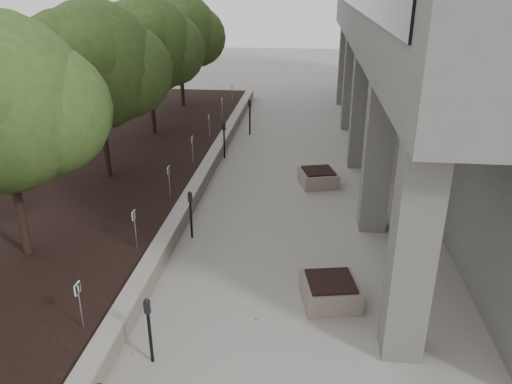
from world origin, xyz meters
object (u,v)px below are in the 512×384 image
at_px(crabapple_tree_4, 149,66).
at_px(parking_meter_3, 191,215).
at_px(crabapple_tree_5, 180,50).
at_px(parking_meter_4, 224,140).
at_px(planter_front, 330,291).
at_px(crabapple_tree_2, 6,141).
at_px(planter_back, 318,177).
at_px(crabapple_tree_3, 99,92).
at_px(parking_meter_2, 150,331).
at_px(parking_meter_5, 250,117).

xyz_separation_m(crabapple_tree_4, parking_meter_3, (3.45, -8.14, -2.46)).
distance_m(crabapple_tree_5, parking_meter_3, 13.81).
relative_size(parking_meter_3, parking_meter_4, 0.95).
height_order(crabapple_tree_4, planter_front, crabapple_tree_4).
bearing_deg(parking_meter_4, crabapple_tree_2, -91.27).
relative_size(crabapple_tree_5, planter_front, 4.80).
height_order(crabapple_tree_5, parking_meter_3, crabapple_tree_5).
xyz_separation_m(crabapple_tree_2, planter_back, (6.77, 5.93, -2.86)).
bearing_deg(crabapple_tree_2, crabapple_tree_3, 90.00).
relative_size(crabapple_tree_3, planter_front, 4.80).
height_order(parking_meter_2, parking_meter_5, parking_meter_5).
relative_size(parking_meter_2, planter_back, 1.17).
bearing_deg(parking_meter_2, planter_back, 61.53).
bearing_deg(crabapple_tree_4, parking_meter_2, -73.45).
xyz_separation_m(crabapple_tree_5, parking_meter_5, (3.84, -3.51, -2.34)).
bearing_deg(planter_front, parking_meter_3, 144.88).
distance_m(crabapple_tree_2, parking_meter_2, 5.31).
height_order(crabapple_tree_5, parking_meter_4, crabapple_tree_5).
relative_size(crabapple_tree_4, parking_meter_5, 3.47).
height_order(parking_meter_4, planter_front, parking_meter_4).
bearing_deg(parking_meter_2, crabapple_tree_4, 96.96).
height_order(parking_meter_3, parking_meter_4, parking_meter_4).
relative_size(parking_meter_3, planter_back, 1.16).
bearing_deg(planter_front, parking_meter_2, -145.96).
distance_m(crabapple_tree_3, parking_meter_2, 8.99).
bearing_deg(parking_meter_5, crabapple_tree_3, -115.27).
distance_m(parking_meter_2, parking_meter_5, 14.26).
bearing_deg(crabapple_tree_2, parking_meter_5, 71.53).
relative_size(crabapple_tree_2, crabapple_tree_5, 1.00).
xyz_separation_m(crabapple_tree_3, parking_meter_3, (3.45, -3.14, -2.46)).
height_order(planter_front, planter_back, same).
bearing_deg(parking_meter_2, crabapple_tree_3, 106.44).
height_order(crabapple_tree_4, parking_meter_4, crabapple_tree_4).
distance_m(crabapple_tree_3, parking_meter_4, 5.21).
height_order(crabapple_tree_4, crabapple_tree_5, same).
bearing_deg(planter_back, crabapple_tree_3, -172.19).
xyz_separation_m(crabapple_tree_2, crabapple_tree_3, (0.00, 5.00, 0.00)).
distance_m(parking_meter_3, planter_front, 4.33).
xyz_separation_m(crabapple_tree_5, parking_meter_2, (3.80, -17.77, -2.46)).
relative_size(crabapple_tree_5, parking_meter_4, 3.91).
bearing_deg(crabapple_tree_5, crabapple_tree_4, -90.00).
bearing_deg(parking_meter_3, crabapple_tree_2, -171.10).
bearing_deg(parking_meter_3, planter_back, 31.41).
distance_m(crabapple_tree_5, planter_front, 17.35).
bearing_deg(parking_meter_5, planter_front, -70.11).
distance_m(parking_meter_2, planter_back, 9.21).
bearing_deg(crabapple_tree_2, parking_meter_4, 68.55).
bearing_deg(crabapple_tree_4, crabapple_tree_3, -90.00).
distance_m(crabapple_tree_2, parking_meter_4, 9.21).
distance_m(crabapple_tree_4, parking_meter_4, 4.41).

